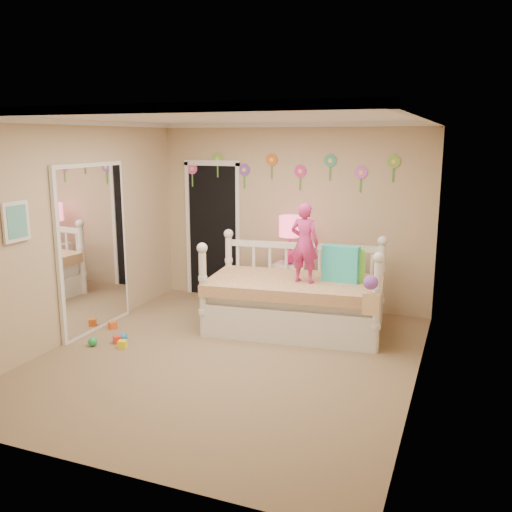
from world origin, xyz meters
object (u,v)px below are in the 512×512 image
at_px(child, 305,243).
at_px(nightstand, 289,287).
at_px(daybed, 295,285).
at_px(table_lamp, 290,232).

relative_size(child, nightstand, 1.43).
xyz_separation_m(daybed, nightstand, (-0.30, 0.72, -0.25)).
height_order(nightstand, table_lamp, table_lamp).
bearing_deg(daybed, table_lamp, 106.31).
relative_size(nightstand, table_lamp, 1.02).
relative_size(daybed, child, 2.24).
relative_size(child, table_lamp, 1.46).
bearing_deg(table_lamp, daybed, -67.15).
bearing_deg(daybed, nightstand, 106.31).
xyz_separation_m(daybed, table_lamp, (-0.30, 0.72, 0.53)).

